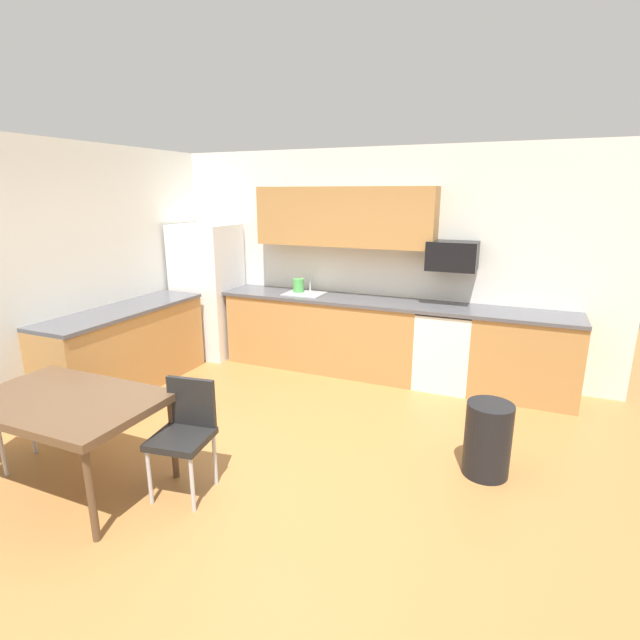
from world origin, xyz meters
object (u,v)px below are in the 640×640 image
at_px(oven_range, 445,348).
at_px(kettle, 299,286).
at_px(trash_bin, 488,439).
at_px(chair_near_table, 185,428).
at_px(dining_table, 65,405).
at_px(refrigerator, 208,291).
at_px(microwave, 452,256).

distance_m(oven_range, kettle, 1.96).
bearing_deg(kettle, trash_bin, -35.41).
relative_size(chair_near_table, trash_bin, 1.42).
relative_size(dining_table, kettle, 7.00).
distance_m(dining_table, trash_bin, 3.23).
height_order(refrigerator, oven_range, refrigerator).
bearing_deg(oven_range, trash_bin, -70.34).
xyz_separation_m(refrigerator, oven_range, (3.18, 0.08, -0.43)).
xyz_separation_m(refrigerator, microwave, (3.18, 0.18, 0.61)).
distance_m(oven_range, trash_bin, 1.84).
distance_m(refrigerator, trash_bin, 4.18).
bearing_deg(trash_bin, dining_table, -154.08).
distance_m(chair_near_table, kettle, 2.94).
xyz_separation_m(refrigerator, chair_near_table, (1.75, -2.73, -0.38)).
bearing_deg(refrigerator, oven_range, 1.44).
distance_m(oven_range, microwave, 1.05).
xyz_separation_m(trash_bin, kettle, (-2.49, 1.77, 0.72)).
bearing_deg(microwave, refrigerator, -176.76).
bearing_deg(trash_bin, oven_range, 109.66).
bearing_deg(oven_range, kettle, 178.47).
height_order(oven_range, trash_bin, oven_range).
distance_m(refrigerator, dining_table, 3.19).
height_order(refrigerator, microwave, refrigerator).
relative_size(oven_range, kettle, 4.55).
xyz_separation_m(dining_table, kettle, (0.39, 3.17, 0.36)).
relative_size(microwave, trash_bin, 0.90).
height_order(microwave, kettle, microwave).
relative_size(refrigerator, oven_range, 1.95).
bearing_deg(oven_range, microwave, 90.00).
distance_m(dining_table, chair_near_table, 0.90).
bearing_deg(refrigerator, trash_bin, -23.39).
xyz_separation_m(chair_near_table, kettle, (-0.44, 2.86, 0.52)).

